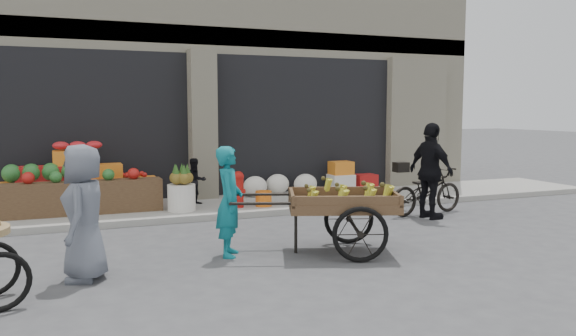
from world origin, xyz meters
name	(u,v)px	position (x,y,z in m)	size (l,w,h in m)	color
ground	(290,260)	(0.00, 0.00, 0.00)	(80.00, 80.00, 0.00)	#424244
sidewalk	(214,207)	(0.00, 4.10, 0.06)	(18.00, 2.20, 0.12)	gray
building	(175,57)	(0.00, 8.03, 3.37)	(14.00, 6.45, 7.00)	beige
fruit_display	(82,181)	(-2.48, 4.38, 0.67)	(3.10, 1.12, 1.24)	#AB1817
pineapple_bin	(182,198)	(-0.75, 3.60, 0.37)	(0.52, 0.52, 0.50)	silver
fire_hydrant	(238,188)	(0.35, 3.55, 0.50)	(0.22, 0.22, 0.71)	#A5140F
orange_bucket	(264,199)	(0.85, 3.50, 0.27)	(0.32, 0.32, 0.30)	orange
right_bay_goods	(319,180)	(2.61, 4.70, 0.41)	(3.35, 0.60, 0.70)	silver
seated_person	(195,181)	(-0.35, 4.20, 0.58)	(0.45, 0.35, 0.93)	black
banana_cart	(339,198)	(0.79, 0.14, 0.78)	(2.74, 1.79, 1.07)	brown
vendor_woman	(229,201)	(-0.68, 0.55, 0.76)	(0.56, 0.36, 1.52)	#10717C
vendor_grey	(84,213)	(-2.58, 0.12, 0.81)	(0.79, 0.52, 1.62)	slate
bicycle	(426,191)	(3.70, 2.12, 0.45)	(0.60, 1.72, 0.90)	black
cyclist	(431,171)	(3.50, 1.72, 0.89)	(1.04, 0.43, 1.78)	black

